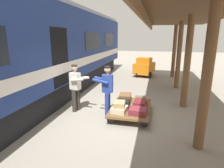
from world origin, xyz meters
The scene contains 14 objects.
ground_plane centered at (0.00, 0.00, 0.00)m, with size 60.00×60.00×0.00m, color gray.
platform_canopy centered at (-2.06, 0.00, 3.24)m, with size 3.20×15.06×3.56m.
train_car centered at (3.72, 0.00, 2.06)m, with size 3.02×19.35×4.00m.
luggage_cart centered at (-0.24, -0.14, 0.26)m, with size 1.30×2.01×0.30m.
suitcase_brown_leather centered at (0.05, -0.69, 0.43)m, with size 0.43×0.56×0.26m, color brown.
suitcase_olive_duffel centered at (-0.53, -0.69, 0.39)m, with size 0.39×0.52×0.17m, color brown.
suitcase_maroon_trunk centered at (-0.53, -0.14, 0.43)m, with size 0.37×0.63×0.25m, color maroon.
suitcase_cream_canvas centered at (0.05, 0.41, 0.39)m, with size 0.45×0.50×0.18m, color beige.
suitcase_black_hardshell centered at (0.05, -0.14, 0.40)m, with size 0.47×0.46×0.20m, color black.
suitcase_burgundy_valise centered at (-0.53, 0.41, 0.39)m, with size 0.51×0.49×0.18m, color maroon.
suitcase_tan_vintage centered at (0.06, 0.40, 0.57)m, with size 0.34×0.44×0.16m, color tan.
porter_in_overalls centered at (0.57, 0.00, 0.93)m, with size 0.70×0.47×1.70m.
porter_by_door centered at (1.74, -0.06, 0.93)m, with size 0.73×0.56×1.70m.
baggage_tug centered at (-0.22, -6.94, 0.63)m, with size 1.47×1.91×1.30m.
Camera 1 is at (-1.00, 5.82, 2.64)m, focal length 29.62 mm.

